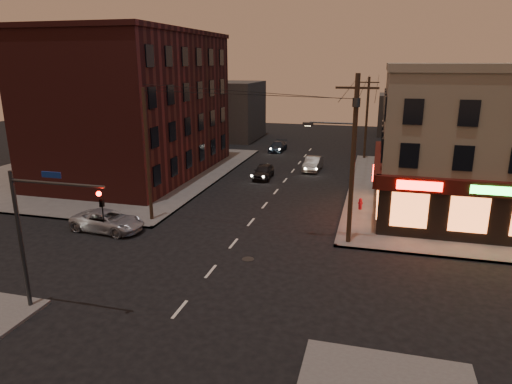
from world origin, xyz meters
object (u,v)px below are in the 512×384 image
(sedan_near, at_px, (263,171))
(sedan_far, at_px, (278,147))
(fire_hydrant, at_px, (360,203))
(sedan_mid, at_px, (313,164))
(suv_cross, at_px, (108,221))

(sedan_near, distance_m, sedan_far, 13.77)
(fire_hydrant, bearing_deg, sedan_near, 140.34)
(sedan_mid, bearing_deg, sedan_far, 124.42)
(suv_cross, distance_m, fire_hydrant, 17.99)
(sedan_near, bearing_deg, suv_cross, -114.66)
(suv_cross, height_order, sedan_far, suv_cross)
(suv_cross, relative_size, sedan_near, 1.23)
(suv_cross, bearing_deg, sedan_near, -16.56)
(fire_hydrant, bearing_deg, sedan_far, 117.09)
(suv_cross, relative_size, sedan_mid, 1.16)
(sedan_far, bearing_deg, suv_cross, -96.46)
(sedan_near, xyz_separation_m, sedan_far, (-1.59, 13.68, -0.08))
(sedan_mid, height_order, sedan_far, sedan_mid)
(sedan_mid, relative_size, sedan_far, 1.03)
(suv_cross, xyz_separation_m, sedan_far, (4.91, 29.92, -0.09))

